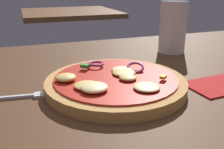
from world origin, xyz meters
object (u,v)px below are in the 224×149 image
fork (13,97)px  napkin (224,84)px  beer_glass (173,30)px  pizza (115,83)px

fork → napkin: (0.38, -0.07, -0.00)m
beer_glass → napkin: (-0.04, -0.24, -0.06)m
pizza → napkin: 0.21m
pizza → napkin: size_ratio=1.68×
beer_glass → pizza: bearing=-141.2°
fork → napkin: size_ratio=1.27×
fork → beer_glass: bearing=22.8°
fork → napkin: bearing=-10.6°
beer_glass → napkin: beer_glass is taller
fork → beer_glass: (0.41, 0.17, 0.06)m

